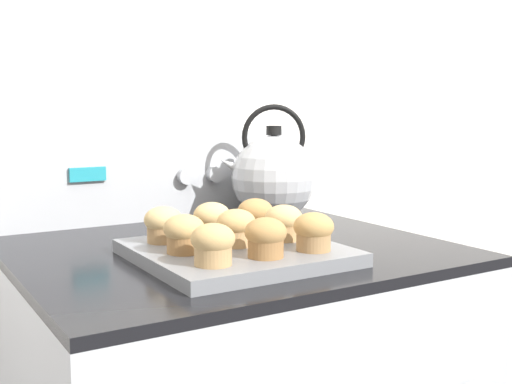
{
  "coord_description": "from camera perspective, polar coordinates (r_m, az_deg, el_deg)",
  "views": [
    {
      "loc": [
        -0.54,
        -0.65,
        1.16
      ],
      "look_at": [
        0.01,
        0.27,
        1.01
      ],
      "focal_mm": 45.0,
      "sensor_mm": 36.0,
      "label": 1
    }
  ],
  "objects": [
    {
      "name": "muffin_r0_c2",
      "position": [
        1.02,
        5.14,
        -3.5
      ],
      "size": [
        0.06,
        0.06,
        0.06
      ],
      "color": "#A37A4C",
      "rests_on": "muffin_pan"
    },
    {
      "name": "muffin_r0_c0",
      "position": [
        0.92,
        -3.85,
        -4.63
      ],
      "size": [
        0.06,
        0.06,
        0.06
      ],
      "color": "tan",
      "rests_on": "muffin_pan"
    },
    {
      "name": "tea_kettle",
      "position": [
        1.41,
        1.52,
        1.47
      ],
      "size": [
        0.22,
        0.19,
        0.25
      ],
      "color": "silver",
      "rests_on": "stove_range"
    },
    {
      "name": "muffin_r1_c2",
      "position": [
        1.09,
        2.48,
        -2.7
      ],
      "size": [
        0.06,
        0.06,
        0.06
      ],
      "color": "tan",
      "rests_on": "muffin_pan"
    },
    {
      "name": "wall_back",
      "position": [
        1.48,
        -9.78,
        9.22
      ],
      "size": [
        8.0,
        0.05,
        2.4
      ],
      "color": "white",
      "rests_on": "ground_plane"
    },
    {
      "name": "muffin_r2_c2",
      "position": [
        1.16,
        -0.06,
        -2.04
      ],
      "size": [
        0.06,
        0.06,
        0.06
      ],
      "color": "#A37A4C",
      "rests_on": "muffin_pan"
    },
    {
      "name": "muffin_pan",
      "position": [
        1.05,
        -1.76,
        -5.41
      ],
      "size": [
        0.31,
        0.31,
        0.02
      ],
      "color": "slate",
      "rests_on": "stove_range"
    },
    {
      "name": "muffin_r2_c1",
      "position": [
        1.12,
        -3.95,
        -2.43
      ],
      "size": [
        0.06,
        0.06,
        0.06
      ],
      "color": "#A37A4C",
      "rests_on": "muffin_pan"
    },
    {
      "name": "muffin_r0_c1",
      "position": [
        0.97,
        0.87,
        -4.03
      ],
      "size": [
        0.06,
        0.06,
        0.06
      ],
      "color": "olive",
      "rests_on": "muffin_pan"
    },
    {
      "name": "control_panel",
      "position": [
        1.44,
        -8.76,
        1.43
      ],
      "size": [
        0.72,
        0.07,
        0.19
      ],
      "color": "#B7BABF",
      "rests_on": "stove_range"
    },
    {
      "name": "muffin_r1_c0",
      "position": [
        1.0,
        -6.4,
        -3.67
      ],
      "size": [
        0.06,
        0.06,
        0.06
      ],
      "color": "olive",
      "rests_on": "muffin_pan"
    },
    {
      "name": "muffin_r2_c0",
      "position": [
        1.09,
        -8.24,
        -2.84
      ],
      "size": [
        0.06,
        0.06,
        0.06
      ],
      "color": "#A37A4C",
      "rests_on": "muffin_pan"
    },
    {
      "name": "muffin_r1_c1",
      "position": [
        1.05,
        -1.76,
        -3.15
      ],
      "size": [
        0.06,
        0.06,
        0.06
      ],
      "color": "tan",
      "rests_on": "muffin_pan"
    }
  ]
}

